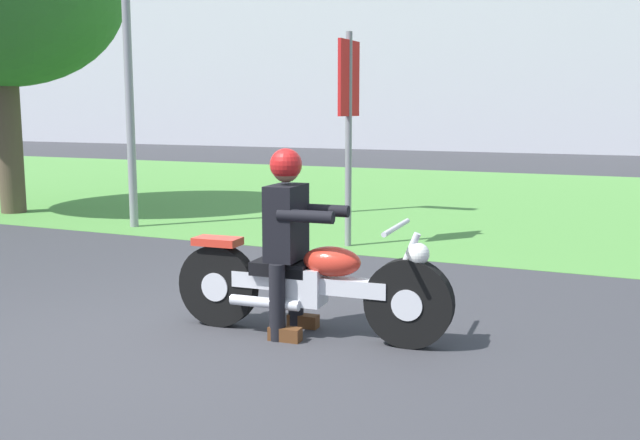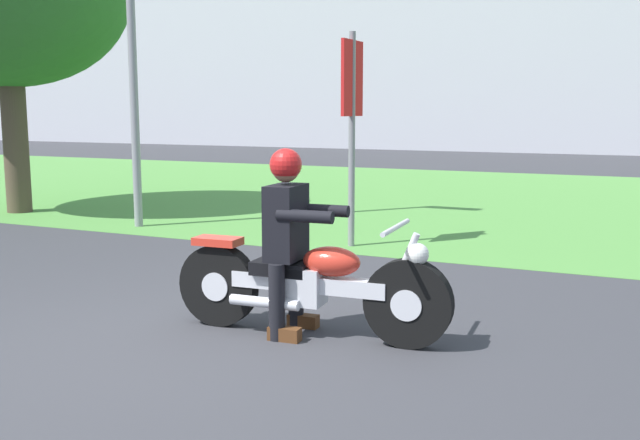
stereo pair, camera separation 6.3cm
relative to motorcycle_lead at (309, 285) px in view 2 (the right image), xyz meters
name	(u,v)px [view 2 (the right image)]	position (x,y,z in m)	size (l,w,h in m)	color
ground	(155,355)	(-0.79, -0.84, -0.39)	(120.00, 120.00, 0.00)	#38383D
grass_verge	(477,198)	(-0.79, 8.99, -0.39)	(60.00, 12.00, 0.01)	#549342
motorcycle_lead	(309,285)	(0.00, 0.00, 0.00)	(2.16, 0.66, 0.88)	black
rider_lead	(288,227)	(-0.17, -0.01, 0.43)	(0.57, 0.48, 1.40)	black
sign_banner	(352,106)	(-1.10, 3.48, 1.33)	(0.08, 0.60, 2.60)	gray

